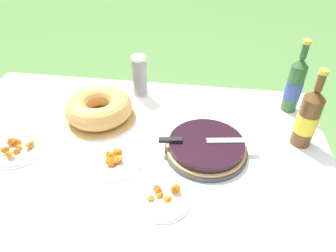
{
  "coord_description": "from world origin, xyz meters",
  "views": [
    {
      "loc": [
        0.31,
        -0.9,
        1.59
      ],
      "look_at": [
        0.17,
        0.06,
        0.84
      ],
      "focal_mm": 32.0,
      "sensor_mm": 36.0,
      "label": 1
    }
  ],
  "objects": [
    {
      "name": "snack_plate_near",
      "position": [
        -0.01,
        -0.12,
        0.79
      ],
      "size": [
        0.21,
        0.21,
        0.06
      ],
      "color": "white",
      "rests_on": "tablecloth"
    },
    {
      "name": "cider_bottle_green",
      "position": [
        0.71,
        0.35,
        0.91
      ],
      "size": [
        0.07,
        0.07,
        0.34
      ],
      "color": "#2D562D",
      "rests_on": "tablecloth"
    },
    {
      "name": "cider_bottle_amber",
      "position": [
        0.71,
        0.11,
        0.91
      ],
      "size": [
        0.08,
        0.08,
        0.33
      ],
      "color": "brown",
      "rests_on": "tablecloth"
    },
    {
      "name": "garden_table",
      "position": [
        0.0,
        0.0,
        0.71
      ],
      "size": [
        1.64,
        1.02,
        0.78
      ],
      "color": "brown",
      "rests_on": "ground_plane"
    },
    {
      "name": "ground_plane",
      "position": [
        0.0,
        0.0,
        0.0
      ],
      "size": [
        16.0,
        16.0,
        0.0
      ],
      "primitive_type": "plane",
      "color": "#568442"
    },
    {
      "name": "berry_tart",
      "position": [
        0.33,
        -0.01,
        0.81
      ],
      "size": [
        0.32,
        0.32,
        0.06
      ],
      "color": "#38383D",
      "rests_on": "tablecloth"
    },
    {
      "name": "snack_plate_left",
      "position": [
        0.2,
        -0.26,
        0.79
      ],
      "size": [
        0.19,
        0.19,
        0.06
      ],
      "color": "white",
      "rests_on": "tablecloth"
    },
    {
      "name": "bundt_cake",
      "position": [
        -0.16,
        0.16,
        0.84
      ],
      "size": [
        0.33,
        0.33,
        0.11
      ],
      "color": "tan",
      "rests_on": "tablecloth"
    },
    {
      "name": "cup_stack",
      "position": [
        -0.01,
        0.37,
        0.89
      ],
      "size": [
        0.07,
        0.07,
        0.21
      ],
      "color": "white",
      "rests_on": "tablecloth"
    },
    {
      "name": "snack_plate_right",
      "position": [
        -0.41,
        -0.1,
        0.79
      ],
      "size": [
        0.22,
        0.22,
        0.06
      ],
      "color": "white",
      "rests_on": "tablecloth"
    },
    {
      "name": "serving_knife",
      "position": [
        0.3,
        -0.01,
        0.85
      ],
      "size": [
        0.37,
        0.08,
        0.01
      ],
      "rotation": [
        0.0,
        0.0,
        0.16
      ],
      "color": "silver",
      "rests_on": "berry_tart"
    },
    {
      "name": "tablecloth",
      "position": [
        0.0,
        0.0,
        0.77
      ],
      "size": [
        1.65,
        1.03,
        0.1
      ],
      "color": "white",
      "rests_on": "garden_table"
    }
  ]
}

